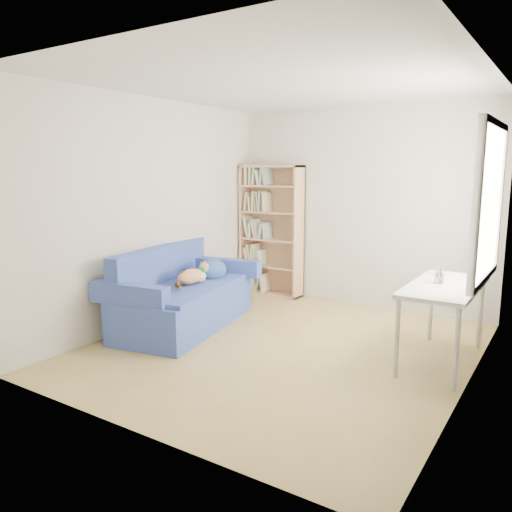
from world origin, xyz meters
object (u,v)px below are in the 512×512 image
(sofa, at_px, (183,297))
(bookshelf, at_px, (271,236))
(pen_cup, at_px, (439,277))
(desk, at_px, (444,292))

(sofa, height_order, bookshelf, bookshelf)
(bookshelf, distance_m, pen_cup, 2.96)
(sofa, relative_size, pen_cup, 12.94)
(sofa, distance_m, pen_cup, 2.80)
(desk, xyz_separation_m, pen_cup, (-0.06, 0.02, 0.13))
(bookshelf, xyz_separation_m, desk, (2.69, -1.37, -0.17))
(desk, height_order, pen_cup, pen_cup)
(sofa, bearing_deg, pen_cup, -0.70)
(bookshelf, distance_m, desk, 3.03)
(bookshelf, relative_size, pen_cup, 11.95)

